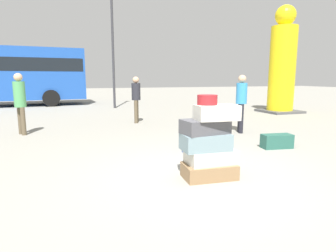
# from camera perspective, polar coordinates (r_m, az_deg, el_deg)

# --- Properties ---
(ground_plane) EXTENTS (80.00, 80.00, 0.00)m
(ground_plane) POSITION_cam_1_polar(r_m,az_deg,el_deg) (4.67, 7.59, -9.84)
(ground_plane) COLOR gray
(suitcase_tower) EXTENTS (0.85, 0.58, 1.29)m
(suitcase_tower) POSITION_cam_1_polar(r_m,az_deg,el_deg) (4.45, 8.17, -3.45)
(suitcase_tower) COLOR olive
(suitcase_tower) RESTS_ON ground
(suitcase_teal_behind_tower) EXTENTS (0.70, 0.38, 0.31)m
(suitcase_teal_behind_tower) POSITION_cam_1_polar(r_m,az_deg,el_deg) (6.80, 20.87, -2.85)
(suitcase_teal_behind_tower) COLOR #26594C
(suitcase_teal_behind_tower) RESTS_ON ground
(suitcase_slate_left_side) EXTENTS (0.74, 0.56, 0.29)m
(suitcase_slate_left_side) POSITION_cam_1_polar(r_m,az_deg,el_deg) (6.68, 8.17, -2.61)
(suitcase_slate_left_side) COLOR gray
(suitcase_slate_left_side) RESTS_ON ground
(suitcase_navy_upright_blue) EXTENTS (0.19, 0.31, 0.67)m
(suitcase_navy_upright_blue) POSITION_cam_1_polar(r_m,az_deg,el_deg) (5.88, 4.19, -2.32)
(suitcase_navy_upright_blue) COLOR #334F99
(suitcase_navy_upright_blue) RESTS_ON ground
(person_bearded_onlooker) EXTENTS (0.30, 0.33, 1.58)m
(person_bearded_onlooker) POSITION_cam_1_polar(r_m,az_deg,el_deg) (9.92, -6.38, 6.06)
(person_bearded_onlooker) COLOR brown
(person_bearded_onlooker) RESTS_ON ground
(person_tourist_with_camera) EXTENTS (0.30, 0.32, 1.67)m
(person_tourist_with_camera) POSITION_cam_1_polar(r_m,az_deg,el_deg) (8.72, -27.43, 4.86)
(person_tourist_with_camera) COLOR brown
(person_tourist_with_camera) RESTS_ON ground
(person_passerby_in_red) EXTENTS (0.30, 0.32, 1.62)m
(person_passerby_in_red) POSITION_cam_1_polar(r_m,az_deg,el_deg) (8.32, 14.42, 5.34)
(person_passerby_in_red) COLOR black
(person_passerby_in_red) RESTS_ON ground
(yellow_dummy_statue) EXTENTS (1.57, 1.57, 4.62)m
(yellow_dummy_statue) POSITION_cam_1_polar(r_m,az_deg,el_deg) (13.84, 21.83, 11.08)
(yellow_dummy_statue) COLOR yellow
(yellow_dummy_statue) RESTS_ON ground
(lamp_post) EXTENTS (0.36, 0.36, 6.59)m
(lamp_post) POSITION_cam_1_polar(r_m,az_deg,el_deg) (15.23, -11.08, 19.68)
(lamp_post) COLOR #333338
(lamp_post) RESTS_ON ground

